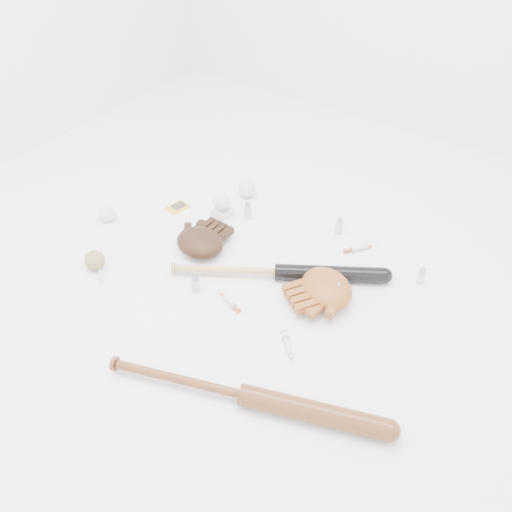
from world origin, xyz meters
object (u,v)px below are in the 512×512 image
Objects in this scene: glove_dark at (200,242)px; bat_dark at (277,272)px; bat_wood at (243,395)px; pedestal at (223,213)px.

bat_dark is at bearing 9.22° from glove_dark.
glove_dark is (-0.35, -0.04, 0.01)m from bat_dark.
glove_dark is at bearing 120.57° from bat_wood.
glove_dark is at bearing -74.97° from pedestal.
glove_dark is (-0.56, 0.47, 0.01)m from bat_wood.
bat_wood is at bearing -48.71° from pedestal.
bat_wood is 0.73m from glove_dark.
glove_dark reaches higher than pedestal.
bat_dark is 0.45m from pedestal.
bat_wood is at bearing -99.50° from bat_dark.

